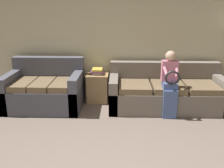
# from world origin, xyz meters

# --- Properties ---
(wall_back) EXTENTS (7.65, 0.06, 2.55)m
(wall_back) POSITION_xyz_m (0.00, 3.28, 1.27)
(wall_back) COLOR beige
(wall_back) RESTS_ON ground_plane
(couch_main) EXTENTS (2.18, 0.94, 0.83)m
(couch_main) POSITION_xyz_m (0.98, 2.74, 0.30)
(couch_main) COLOR #70665B
(couch_main) RESTS_ON ground_plane
(couch_side) EXTENTS (1.42, 0.98, 0.93)m
(couch_side) POSITION_xyz_m (-1.36, 2.69, 0.33)
(couch_side) COLOR #4C4C56
(couch_side) RESTS_ON ground_plane
(child_left_seated) EXTENTS (0.29, 0.38, 1.16)m
(child_left_seated) POSITION_xyz_m (0.96, 2.35, 0.64)
(child_left_seated) COLOR #475B8E
(child_left_seated) RESTS_ON ground_plane
(side_shelf) EXTENTS (0.44, 0.42, 0.58)m
(side_shelf) POSITION_xyz_m (-0.37, 3.02, 0.30)
(side_shelf) COLOR #9E7A51
(side_shelf) RESTS_ON ground_plane
(book_stack) EXTENTS (0.24, 0.27, 0.12)m
(book_stack) POSITION_xyz_m (-0.37, 3.03, 0.64)
(book_stack) COLOR gray
(book_stack) RESTS_ON side_shelf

